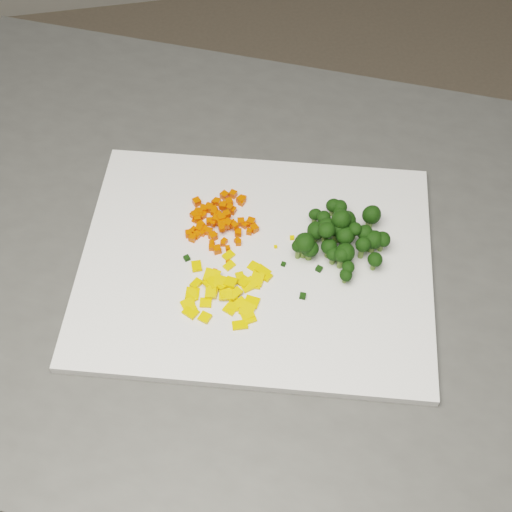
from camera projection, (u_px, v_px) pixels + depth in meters
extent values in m
cube|color=#484745|center=(255.00, 396.00, 1.32)|extent=(1.34, 1.17, 0.90)
cube|color=white|center=(256.00, 263.00, 0.94)|extent=(0.54, 0.47, 0.01)
cube|color=#E93C02|center=(233.00, 194.00, 0.99)|extent=(0.01, 0.01, 0.01)
cube|color=#E93C02|center=(221.00, 222.00, 0.95)|extent=(0.01, 0.01, 0.01)
cube|color=#E93C02|center=(224.00, 223.00, 0.95)|extent=(0.01, 0.01, 0.01)
cube|color=#E93C02|center=(224.00, 241.00, 0.94)|extent=(0.01, 0.01, 0.01)
cube|color=#E93C02|center=(251.00, 222.00, 0.96)|extent=(0.01, 0.01, 0.01)
cube|color=#E93C02|center=(222.00, 224.00, 0.96)|extent=(0.01, 0.01, 0.01)
cube|color=#E93C02|center=(213.00, 236.00, 0.95)|extent=(0.01, 0.01, 0.01)
cube|color=#E93C02|center=(213.00, 223.00, 0.95)|extent=(0.01, 0.01, 0.01)
cube|color=#E93C02|center=(214.00, 210.00, 0.97)|extent=(0.01, 0.01, 0.01)
cube|color=#E93C02|center=(244.00, 198.00, 0.99)|extent=(0.01, 0.01, 0.01)
cube|color=#E93C02|center=(209.00, 206.00, 0.98)|extent=(0.01, 0.01, 0.01)
cube|color=#E93C02|center=(230.00, 208.00, 0.97)|extent=(0.01, 0.01, 0.01)
cube|color=#E93C02|center=(238.00, 242.00, 0.94)|extent=(0.01, 0.01, 0.01)
cube|color=#E93C02|center=(199.00, 216.00, 0.97)|extent=(0.01, 0.01, 0.01)
cube|color=#E93C02|center=(222.00, 225.00, 0.95)|extent=(0.01, 0.01, 0.01)
cube|color=#E93C02|center=(193.00, 215.00, 0.97)|extent=(0.01, 0.01, 0.01)
cube|color=#E93C02|center=(218.00, 215.00, 0.97)|extent=(0.01, 0.01, 0.01)
cube|color=#E93C02|center=(217.00, 219.00, 0.95)|extent=(0.01, 0.01, 0.01)
cube|color=#E93C02|center=(217.00, 202.00, 0.98)|extent=(0.01, 0.01, 0.01)
cube|color=#E93C02|center=(249.00, 232.00, 0.95)|extent=(0.01, 0.01, 0.01)
cube|color=#E93C02|center=(204.00, 215.00, 0.97)|extent=(0.01, 0.01, 0.01)
cube|color=#E93C02|center=(197.00, 212.00, 0.97)|extent=(0.01, 0.01, 0.01)
cube|color=#E93C02|center=(215.00, 202.00, 0.98)|extent=(0.01, 0.01, 0.01)
cube|color=#E93C02|center=(210.00, 222.00, 0.96)|extent=(0.01, 0.01, 0.01)
cube|color=#E93C02|center=(223.00, 243.00, 0.94)|extent=(0.01, 0.01, 0.01)
cube|color=#E93C02|center=(189.00, 234.00, 0.95)|extent=(0.01, 0.01, 0.01)
cube|color=#E93C02|center=(228.00, 224.00, 0.95)|extent=(0.01, 0.01, 0.01)
cube|color=#E93C02|center=(205.00, 229.00, 0.96)|extent=(0.01, 0.01, 0.01)
cube|color=#E93C02|center=(220.00, 223.00, 0.96)|extent=(0.01, 0.01, 0.01)
cube|color=#E93C02|center=(226.00, 220.00, 0.96)|extent=(0.01, 0.01, 0.01)
cube|color=#E93C02|center=(245.00, 225.00, 0.96)|extent=(0.01, 0.01, 0.01)
cube|color=#E93C02|center=(195.00, 215.00, 0.97)|extent=(0.01, 0.01, 0.01)
cube|color=#E93C02|center=(238.00, 233.00, 0.95)|extent=(0.01, 0.01, 0.01)
cube|color=#E93C02|center=(228.00, 221.00, 0.96)|extent=(0.01, 0.01, 0.01)
cube|color=#E93C02|center=(229.00, 202.00, 0.98)|extent=(0.01, 0.01, 0.01)
cube|color=#E93C02|center=(221.00, 218.00, 0.95)|extent=(0.01, 0.01, 0.01)
cube|color=#E93C02|center=(226.00, 225.00, 0.95)|extent=(0.01, 0.01, 0.01)
cube|color=#E93C02|center=(199.00, 233.00, 0.95)|extent=(0.01, 0.01, 0.01)
cube|color=#E93C02|center=(202.00, 216.00, 0.97)|extent=(0.01, 0.01, 0.01)
cube|color=#E93C02|center=(232.00, 224.00, 0.96)|extent=(0.01, 0.01, 0.01)
cube|color=#E93C02|center=(209.00, 232.00, 0.95)|extent=(0.01, 0.01, 0.01)
cube|color=#E93C02|center=(194.00, 229.00, 0.96)|extent=(0.01, 0.01, 0.01)
cube|color=#E93C02|center=(227.00, 214.00, 0.96)|extent=(0.01, 0.01, 0.01)
cube|color=#E93C02|center=(197.00, 202.00, 0.98)|extent=(0.01, 0.01, 0.01)
cube|color=#E93C02|center=(241.00, 222.00, 0.96)|extent=(0.01, 0.01, 0.01)
cube|color=#E93C02|center=(229.00, 224.00, 0.96)|extent=(0.01, 0.01, 0.01)
cube|color=#E93C02|center=(213.00, 223.00, 0.95)|extent=(0.01, 0.01, 0.01)
cube|color=#E93C02|center=(218.00, 213.00, 0.96)|extent=(0.01, 0.01, 0.01)
cube|color=#E93C02|center=(253.00, 224.00, 0.96)|extent=(0.01, 0.01, 0.01)
cube|color=#E93C02|center=(212.00, 243.00, 0.94)|extent=(0.01, 0.01, 0.01)
cube|color=#E93C02|center=(217.00, 250.00, 0.93)|extent=(0.01, 0.01, 0.01)
cube|color=#E93C02|center=(204.00, 209.00, 0.97)|extent=(0.01, 0.01, 0.01)
cube|color=#E93C02|center=(248.00, 223.00, 0.96)|extent=(0.01, 0.01, 0.01)
cube|color=#E93C02|center=(224.00, 195.00, 0.99)|extent=(0.01, 0.01, 0.01)
cube|color=#E93C02|center=(223.00, 222.00, 0.95)|extent=(0.01, 0.01, 0.01)
cube|color=#E93C02|center=(197.00, 219.00, 0.96)|extent=(0.01, 0.01, 0.01)
cube|color=#E93C02|center=(191.00, 232.00, 0.95)|extent=(0.01, 0.01, 0.01)
cube|color=#E93C02|center=(212.00, 235.00, 0.95)|extent=(0.01, 0.01, 0.01)
cube|color=#E93C02|center=(214.00, 212.00, 0.96)|extent=(0.01, 0.01, 0.01)
cube|color=#E93C02|center=(254.00, 229.00, 0.96)|extent=(0.01, 0.01, 0.01)
cube|color=#E93C02|center=(199.00, 229.00, 0.95)|extent=(0.01, 0.01, 0.01)
cube|color=#E93C02|center=(223.00, 206.00, 0.98)|extent=(0.01, 0.01, 0.01)
cube|color=#E93C02|center=(229.00, 207.00, 0.98)|extent=(0.01, 0.01, 0.01)
cube|color=#E93C02|center=(237.00, 241.00, 0.94)|extent=(0.01, 0.01, 0.01)
cube|color=#E93C02|center=(222.00, 228.00, 0.94)|extent=(0.01, 0.01, 0.01)
cube|color=#E93C02|center=(201.00, 225.00, 0.96)|extent=(0.01, 0.01, 0.01)
cube|color=#E93C02|center=(209.00, 208.00, 0.97)|extent=(0.01, 0.01, 0.01)
cube|color=#E93C02|center=(214.00, 210.00, 0.96)|extent=(0.01, 0.01, 0.01)
cube|color=#E93C02|center=(203.00, 233.00, 0.95)|extent=(0.01, 0.01, 0.01)
cube|color=#E93C02|center=(228.00, 248.00, 0.94)|extent=(0.01, 0.01, 0.01)
cube|color=#E93C02|center=(193.00, 238.00, 0.95)|extent=(0.01, 0.01, 0.01)
cube|color=#E93C02|center=(197.00, 236.00, 0.95)|extent=(0.01, 0.01, 0.01)
cube|color=#E93C02|center=(196.00, 234.00, 0.95)|extent=(0.01, 0.01, 0.01)
cube|color=#E93C02|center=(220.00, 224.00, 0.96)|extent=(0.01, 0.01, 0.01)
cube|color=#E93C02|center=(212.00, 247.00, 0.94)|extent=(0.01, 0.01, 0.01)
cube|color=#E93C02|center=(241.00, 200.00, 0.98)|extent=(0.01, 0.01, 0.01)
cube|color=#E93C02|center=(235.00, 226.00, 0.95)|extent=(0.01, 0.01, 0.01)
cube|color=#E93C02|center=(223.00, 206.00, 0.97)|extent=(0.01, 0.01, 0.01)
cube|color=#E93C02|center=(200.00, 212.00, 0.97)|extent=(0.01, 0.01, 0.01)
cube|color=#E93C02|center=(232.00, 210.00, 0.97)|extent=(0.01, 0.01, 0.01)
cube|color=#E93C02|center=(241.00, 203.00, 0.98)|extent=(0.01, 0.01, 0.01)
cube|color=#FFB60D|center=(235.00, 293.00, 0.89)|extent=(0.02, 0.02, 0.00)
cube|color=#FFB60D|center=(189.00, 306.00, 0.89)|extent=(0.02, 0.02, 0.01)
cube|color=#FFB60D|center=(233.00, 307.00, 0.89)|extent=(0.02, 0.02, 0.01)
cube|color=#FFB60D|center=(244.00, 281.00, 0.91)|extent=(0.02, 0.02, 0.01)
cube|color=#FFB60D|center=(226.00, 296.00, 0.89)|extent=(0.02, 0.02, 0.01)
cube|color=#FFB60D|center=(229.00, 255.00, 0.93)|extent=(0.02, 0.02, 0.01)
cube|color=#FFB60D|center=(227.00, 293.00, 0.89)|extent=(0.02, 0.01, 0.01)
cube|color=#FFB60D|center=(212.00, 276.00, 0.91)|extent=(0.03, 0.03, 0.01)
cube|color=#FFB60D|center=(230.00, 309.00, 0.89)|extent=(0.02, 0.02, 0.00)
cube|color=#FFB60D|center=(196.00, 284.00, 0.91)|extent=(0.02, 0.02, 0.01)
cube|color=#FFB60D|center=(255.00, 284.00, 0.91)|extent=(0.02, 0.02, 0.01)
cube|color=#FFB60D|center=(205.00, 317.00, 0.88)|extent=(0.02, 0.02, 0.01)
cube|color=#FFB60D|center=(254.00, 267.00, 0.92)|extent=(0.02, 0.02, 0.01)
cube|color=#FFB60D|center=(229.00, 266.00, 0.92)|extent=(0.02, 0.02, 0.00)
cube|color=#FFB60D|center=(252.00, 302.00, 0.89)|extent=(0.02, 0.02, 0.01)
cube|color=#FFB60D|center=(266.00, 277.00, 0.91)|extent=(0.02, 0.02, 0.01)
cube|color=#FFB60D|center=(210.00, 282.00, 0.90)|extent=(0.02, 0.02, 0.01)
cube|color=#FFB60D|center=(247.00, 310.00, 0.88)|extent=(0.02, 0.03, 0.01)
cube|color=#FFB60D|center=(206.00, 303.00, 0.89)|extent=(0.02, 0.02, 0.00)
cube|color=#FFB60D|center=(213.00, 292.00, 0.90)|extent=(0.02, 0.02, 0.01)
cube|color=#FFB60D|center=(220.00, 281.00, 0.90)|extent=(0.02, 0.02, 0.01)
cube|color=#FFB60D|center=(248.00, 285.00, 0.91)|extent=(0.02, 0.02, 0.01)
cube|color=#FFB60D|center=(211.00, 291.00, 0.90)|extent=(0.02, 0.02, 0.01)
cube|color=#FFB60D|center=(249.00, 317.00, 0.88)|extent=(0.02, 0.02, 0.00)
cube|color=#FFB60D|center=(192.00, 294.00, 0.90)|extent=(0.02, 0.02, 0.01)
cube|color=#FFB60D|center=(257.00, 280.00, 0.91)|extent=(0.02, 0.02, 0.01)
cube|color=#FFB60D|center=(213.00, 285.00, 0.91)|extent=(0.02, 0.02, 0.01)
cube|color=#FFB60D|center=(247.00, 313.00, 0.88)|extent=(0.02, 0.02, 0.01)
cube|color=#FFB60D|center=(214.00, 281.00, 0.90)|extent=(0.02, 0.02, 0.01)
cube|color=#FFB60D|center=(231.00, 295.00, 0.90)|extent=(0.02, 0.02, 0.01)
cube|color=#FFB60D|center=(192.00, 295.00, 0.90)|extent=(0.01, 0.02, 0.01)
cube|color=#FFB60D|center=(189.00, 306.00, 0.89)|extent=(0.02, 0.02, 0.01)
cube|color=#FFB60D|center=(231.00, 282.00, 0.90)|extent=(0.02, 0.02, 0.01)
cube|color=#FFB60D|center=(191.00, 312.00, 0.88)|extent=(0.02, 0.02, 0.01)
cube|color=#FFB60D|center=(240.00, 303.00, 0.89)|extent=(0.02, 0.02, 0.00)
cube|color=#FFB60D|center=(263.00, 271.00, 0.92)|extent=(0.02, 0.02, 0.01)
cube|color=#FFB60D|center=(240.00, 325.00, 0.87)|extent=(0.02, 0.01, 0.01)
cube|color=#FFB60D|center=(197.00, 266.00, 0.92)|extent=(0.01, 0.02, 0.01)
cube|color=#FFB60D|center=(241.00, 278.00, 0.91)|extent=(0.01, 0.02, 0.01)
cube|color=#FFB60D|center=(222.00, 284.00, 0.90)|extent=(0.02, 0.02, 0.01)
cube|color=#FFB60D|center=(213.00, 283.00, 0.90)|extent=(0.02, 0.02, 0.01)
cube|color=#FFB60D|center=(230.00, 283.00, 0.91)|extent=(0.01, 0.01, 0.00)
cube|color=#E93C02|center=(253.00, 302.00, 0.89)|extent=(0.01, 0.01, 0.00)
cube|color=black|center=(187.00, 258.00, 0.93)|extent=(0.01, 0.01, 0.01)
cube|color=#FFB60D|center=(292.00, 238.00, 0.95)|extent=(0.01, 0.01, 0.00)
cube|color=#FFB60D|center=(276.00, 247.00, 0.94)|extent=(0.00, 0.00, 0.00)
cube|color=black|center=(199.00, 215.00, 0.97)|extent=(0.01, 0.01, 0.00)
cube|color=#E93C02|center=(215.00, 271.00, 0.92)|extent=(0.01, 0.01, 0.00)
cube|color=black|center=(319.00, 269.00, 0.92)|extent=(0.01, 0.01, 0.01)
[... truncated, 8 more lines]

